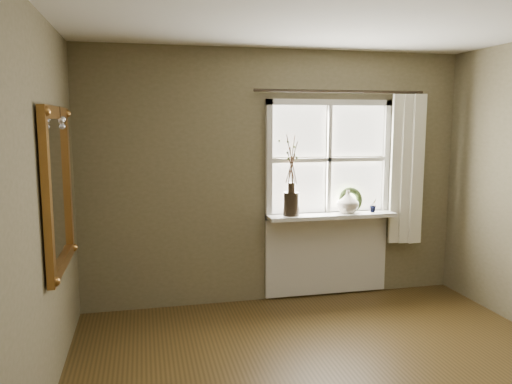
{
  "coord_description": "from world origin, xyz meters",
  "views": [
    {
      "loc": [
        -1.36,
        -2.7,
        1.87
      ],
      "look_at": [
        -0.39,
        1.55,
        1.26
      ],
      "focal_mm": 35.0,
      "sensor_mm": 36.0,
      "label": 1
    }
  ],
  "objects_px": {
    "dark_jug": "(291,204)",
    "cream_vase": "(348,202)",
    "wreath": "(351,203)",
    "gilt_mirror": "(58,189)"
  },
  "relations": [
    {
      "from": "cream_vase",
      "to": "wreath",
      "type": "bearing_deg",
      "value": 38.16
    },
    {
      "from": "dark_jug",
      "to": "cream_vase",
      "type": "bearing_deg",
      "value": 0.0
    },
    {
      "from": "gilt_mirror",
      "to": "dark_jug",
      "type": "bearing_deg",
      "value": 25.81
    },
    {
      "from": "dark_jug",
      "to": "cream_vase",
      "type": "relative_size",
      "value": 1.0
    },
    {
      "from": "cream_vase",
      "to": "gilt_mirror",
      "type": "xyz_separation_m",
      "value": [
        -2.69,
        -1.0,
        0.35
      ]
    },
    {
      "from": "cream_vase",
      "to": "wreath",
      "type": "relative_size",
      "value": 0.89
    },
    {
      "from": "dark_jug",
      "to": "wreath",
      "type": "height_order",
      "value": "wreath"
    },
    {
      "from": "dark_jug",
      "to": "gilt_mirror",
      "type": "xyz_separation_m",
      "value": [
        -2.07,
        -1.0,
        0.35
      ]
    },
    {
      "from": "gilt_mirror",
      "to": "wreath",
      "type": "bearing_deg",
      "value": 20.82
    },
    {
      "from": "dark_jug",
      "to": "wreath",
      "type": "bearing_deg",
      "value": 3.42
    }
  ]
}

